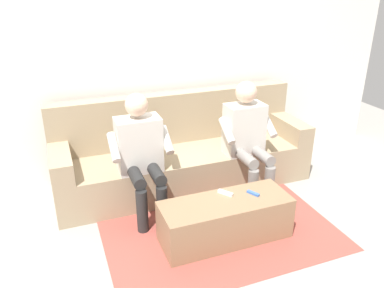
# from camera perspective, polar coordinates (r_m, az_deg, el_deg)

# --- Properties ---
(ground_plane) EXTENTS (8.00, 8.00, 0.00)m
(ground_plane) POSITION_cam_1_polar(r_m,az_deg,el_deg) (3.61, 2.79, -11.06)
(ground_plane) COLOR gray
(back_wall) EXTENTS (5.50, 0.06, 2.63)m
(back_wall) POSITION_cam_1_polar(r_m,az_deg,el_deg) (4.15, -3.59, 13.33)
(back_wall) COLOR silver
(back_wall) RESTS_ON ground
(couch) EXTENTS (2.65, 0.75, 0.95)m
(couch) POSITION_cam_1_polar(r_m,az_deg,el_deg) (4.05, -1.35, -1.64)
(couch) COLOR #9E896B
(couch) RESTS_ON ground
(coffee_table) EXTENTS (1.10, 0.41, 0.37)m
(coffee_table) POSITION_cam_1_polar(r_m,az_deg,el_deg) (3.28, 4.98, -11.18)
(coffee_table) COLOR #8C6B4C
(coffee_table) RESTS_ON ground
(person_left_seated) EXTENTS (0.54, 0.56, 1.15)m
(person_left_seated) POSITION_cam_1_polar(r_m,az_deg,el_deg) (3.81, 8.24, 1.51)
(person_left_seated) COLOR beige
(person_left_seated) RESTS_ON ground
(person_right_seated) EXTENTS (0.55, 0.55, 1.14)m
(person_right_seated) POSITION_cam_1_polar(r_m,az_deg,el_deg) (3.46, -7.65, -0.90)
(person_right_seated) COLOR beige
(person_right_seated) RESTS_ON ground
(remote_blue) EXTENTS (0.08, 0.12, 0.02)m
(remote_blue) POSITION_cam_1_polar(r_m,az_deg,el_deg) (3.30, 9.11, -7.27)
(remote_blue) COLOR #3860B7
(remote_blue) RESTS_ON coffee_table
(remote_white) EXTENTS (0.11, 0.13, 0.03)m
(remote_white) POSITION_cam_1_polar(r_m,az_deg,el_deg) (3.27, 5.01, -7.29)
(remote_white) COLOR white
(remote_white) RESTS_ON coffee_table
(floor_rug) EXTENTS (1.99, 1.37, 0.01)m
(floor_rug) POSITION_cam_1_polar(r_m,az_deg,el_deg) (3.48, 3.98, -12.54)
(floor_rug) COLOR #9E473D
(floor_rug) RESTS_ON ground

